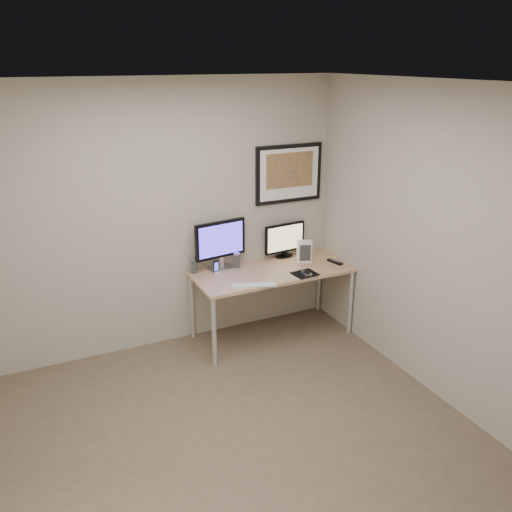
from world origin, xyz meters
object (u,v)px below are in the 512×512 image
Objects in this scene: phone_dock at (216,267)px; fan_unit at (304,251)px; framed_art at (289,174)px; monitor_large at (220,243)px; speaker_right at (237,261)px; keyboard at (254,285)px; desk at (272,276)px; monitor_tv at (285,239)px; speaker_left at (192,266)px.

fan_unit is at bearing -15.50° from phone_dock.
framed_art reaches higher than monitor_large.
monitor_large is 0.25m from speaker_right.
keyboard is 1.89× the size of fan_unit.
keyboard is at bearing -84.43° from speaker_right.
desk is 1.07m from framed_art.
speaker_right is (0.15, -0.05, -0.20)m from monitor_large.
speaker_right is 0.49m from keyboard.
framed_art is 1.57× the size of monitor_tv.
framed_art is 3.39× the size of fan_unit.
desk is 3.36× the size of monitor_tv.
keyboard is at bearing -76.44° from phone_dock.
phone_dock is 0.56× the size of fan_unit.
desk is 2.13× the size of framed_art.
keyboard is at bearing -142.98° from monitor_tv.
speaker_right reaches higher than desk.
framed_art is 0.70m from monitor_tv.
fan_unit is (1.17, -0.17, 0.03)m from speaker_left.
keyboard is at bearing -135.10° from fan_unit.
monitor_large is 0.91m from fan_unit.
speaker_left is 1.04× the size of speaker_right.
speaker_left is at bearing -175.91° from framed_art.
speaker_left is (-1.05, -0.03, -0.12)m from monitor_tv.
speaker_left is at bearing -176.43° from speaker_right.
keyboard is (-0.04, -0.49, -0.07)m from speaker_right.
monitor_tv is at bearing -2.59° from phone_dock.
desk is 2.90× the size of monitor_large.
fan_unit is (0.96, -0.08, 0.05)m from phone_dock.
framed_art is at bearing -0.10° from phone_dock.
speaker_left is 1.35× the size of phone_dock.
framed_art is 1.05m from speaker_right.
framed_art is at bearing 61.25° from keyboard.
framed_art is at bearing 43.46° from desk.
desk is 0.45m from keyboard.
monitor_tv is 1.14× the size of keyboard.
speaker_left is at bearing 171.32° from monitor_large.
fan_unit is (0.76, 0.37, 0.10)m from keyboard.
desk is at bearing 59.35° from keyboard.
speaker_right is at bearing -170.31° from fan_unit.
monitor_large is 3.28× the size of speaker_left.
keyboard is at bearing -140.18° from desk.
speaker_left is at bearing 148.69° from phone_dock.
monitor_tv is at bearing 44.40° from desk.
monitor_tv is at bearing 17.51° from speaker_right.
monitor_large is 3.40× the size of speaker_right.
keyboard is at bearing -57.48° from speaker_left.
desk is at bearing -36.90° from monitor_large.
monitor_tv reaches higher than keyboard.
phone_dock is 0.96m from fan_unit.
monitor_large is (-0.81, -0.08, -0.61)m from framed_art.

